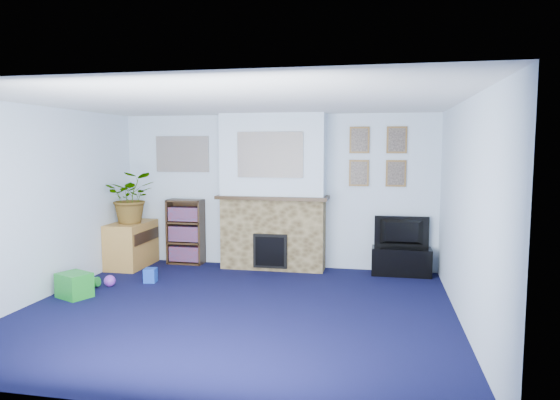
% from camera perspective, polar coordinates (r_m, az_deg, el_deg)
% --- Properties ---
extents(floor, '(5.00, 4.50, 0.01)m').
position_cam_1_polar(floor, '(5.98, -4.98, -12.40)').
color(floor, '#0E0F35').
rests_on(floor, ground).
extents(ceiling, '(5.00, 4.50, 0.01)m').
position_cam_1_polar(ceiling, '(5.70, -5.21, 11.15)').
color(ceiling, white).
rests_on(ceiling, wall_back).
extents(wall_back, '(5.00, 0.04, 2.40)m').
position_cam_1_polar(wall_back, '(7.89, -0.49, 1.03)').
color(wall_back, silver).
rests_on(wall_back, ground).
extents(wall_front, '(5.00, 0.04, 2.40)m').
position_cam_1_polar(wall_front, '(3.64, -15.14, -5.11)').
color(wall_front, silver).
rests_on(wall_front, ground).
extents(wall_left, '(0.04, 4.50, 2.40)m').
position_cam_1_polar(wall_left, '(6.85, -25.58, -0.33)').
color(wall_left, silver).
rests_on(wall_left, ground).
extents(wall_right, '(0.04, 4.50, 2.40)m').
position_cam_1_polar(wall_right, '(5.56, 20.46, -1.47)').
color(wall_right, silver).
rests_on(wall_right, ground).
extents(chimney_breast, '(1.72, 0.50, 2.40)m').
position_cam_1_polar(chimney_breast, '(7.69, -0.80, 0.78)').
color(chimney_breast, brown).
rests_on(chimney_breast, ground).
extents(collage_main, '(1.00, 0.03, 0.68)m').
position_cam_1_polar(collage_main, '(7.46, -1.15, 5.20)').
color(collage_main, gray).
rests_on(collage_main, chimney_breast).
extents(collage_left, '(0.90, 0.03, 0.58)m').
position_cam_1_polar(collage_left, '(8.30, -11.09, 5.17)').
color(collage_left, gray).
rests_on(collage_left, wall_back).
extents(portrait_tl, '(0.30, 0.03, 0.40)m').
position_cam_1_polar(portrait_tl, '(7.68, 9.07, 6.79)').
color(portrait_tl, brown).
rests_on(portrait_tl, wall_back).
extents(portrait_tr, '(0.30, 0.03, 0.40)m').
position_cam_1_polar(portrait_tr, '(7.68, 13.20, 6.70)').
color(portrait_tr, brown).
rests_on(portrait_tr, wall_back).
extents(portrait_bl, '(0.30, 0.03, 0.40)m').
position_cam_1_polar(portrait_bl, '(7.69, 9.01, 3.06)').
color(portrait_bl, brown).
rests_on(portrait_bl, wall_back).
extents(portrait_br, '(0.30, 0.03, 0.40)m').
position_cam_1_polar(portrait_br, '(7.69, 13.11, 2.98)').
color(portrait_br, brown).
rests_on(portrait_br, wall_back).
extents(tv_stand, '(0.86, 0.36, 0.41)m').
position_cam_1_polar(tv_stand, '(7.67, 13.68, -6.67)').
color(tv_stand, black).
rests_on(tv_stand, ground).
extents(television, '(0.80, 0.12, 0.46)m').
position_cam_1_polar(television, '(7.61, 13.75, -3.60)').
color(television, black).
rests_on(television, tv_stand).
extents(bookshelf, '(0.58, 0.28, 1.05)m').
position_cam_1_polar(bookshelf, '(8.27, -10.70, -3.73)').
color(bookshelf, '#322112').
rests_on(bookshelf, ground).
extents(sideboard, '(0.51, 0.91, 0.71)m').
position_cam_1_polar(sideboard, '(8.30, -16.59, -4.90)').
color(sideboard, '#BC863C').
rests_on(sideboard, ground).
extents(potted_plant, '(0.92, 0.87, 0.81)m').
position_cam_1_polar(potted_plant, '(8.13, -16.61, 0.30)').
color(potted_plant, '#26661E').
rests_on(potted_plant, sideboard).
extents(mantel_clock, '(0.09, 0.06, 0.13)m').
position_cam_1_polar(mantel_clock, '(7.67, -1.78, 1.03)').
color(mantel_clock, gold).
rests_on(mantel_clock, chimney_breast).
extents(mantel_candle, '(0.05, 0.05, 0.17)m').
position_cam_1_polar(mantel_candle, '(7.59, 1.48, 1.05)').
color(mantel_candle, '#B2BFC6').
rests_on(mantel_candle, chimney_breast).
extents(mantel_teddy, '(0.13, 0.13, 0.13)m').
position_cam_1_polar(mantel_teddy, '(7.78, -4.73, 1.04)').
color(mantel_teddy, gray).
rests_on(mantel_teddy, chimney_breast).
extents(mantel_can, '(0.05, 0.05, 0.11)m').
position_cam_1_polar(mantel_can, '(7.53, 4.37, 0.84)').
color(mantel_can, blue).
rests_on(mantel_can, chimney_breast).
extents(green_crate, '(0.48, 0.44, 0.31)m').
position_cam_1_polar(green_crate, '(6.91, -22.44, -9.11)').
color(green_crate, '#198C26').
rests_on(green_crate, ground).
extents(toy_ball, '(0.16, 0.16, 0.16)m').
position_cam_1_polar(toy_ball, '(7.26, -18.89, -8.65)').
color(toy_ball, purple).
rests_on(toy_ball, ground).
extents(toy_block, '(0.18, 0.18, 0.20)m').
position_cam_1_polar(toy_block, '(7.32, -14.59, -8.24)').
color(toy_block, blue).
rests_on(toy_block, ground).
extents(toy_tube, '(0.30, 0.13, 0.17)m').
position_cam_1_polar(toy_tube, '(7.30, -20.98, -8.80)').
color(toy_tube, '#198C26').
rests_on(toy_tube, ground).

